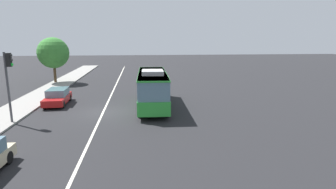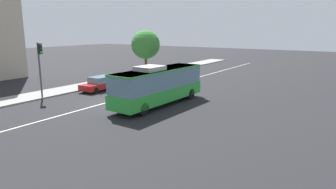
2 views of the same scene
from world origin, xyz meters
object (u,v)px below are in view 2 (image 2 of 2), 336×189
Objects in this scene: sedan_red at (101,83)px; traffic_light_mid_block at (40,61)px; transit_bus at (159,84)px; street_tree_kerbside_left at (146,45)px.

sedan_red is 6.71m from traffic_light_mid_block.
transit_bus is 19.63m from street_tree_kerbside_left.
street_tree_kerbside_left is at bearing 96.64° from traffic_light_mid_block.
transit_bus is 1.94× the size of traffic_light_mid_block.
traffic_light_mid_block is (-5.89, 1.49, 2.84)m from sedan_red.
traffic_light_mid_block is at bearing 113.39° from transit_bus.
traffic_light_mid_block reaches higher than transit_bus.
traffic_light_mid_block is (-4.10, 10.36, 1.75)m from transit_bus.
sedan_red is at bearing -163.33° from street_tree_kerbside_left.
sedan_red is at bearing 80.38° from transit_bus.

